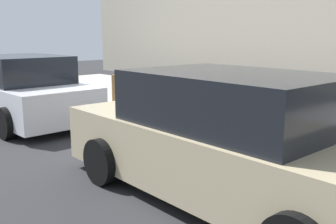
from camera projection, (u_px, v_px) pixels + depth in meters
ground_plane at (134, 122)px, 9.10m from camera, size 40.00×40.00×0.00m
sidewalk_curb at (205, 106)px, 10.77m from camera, size 18.00×5.00×0.14m
suitcase_maroon_0 at (279, 126)px, 6.98m from camera, size 0.50×0.21×0.79m
suitcase_teal_1 at (257, 118)px, 7.38m from camera, size 0.38×0.23×0.67m
suitcase_black_2 at (237, 116)px, 7.71m from camera, size 0.40×0.23×0.87m
suitcase_silver_3 at (219, 112)px, 8.08m from camera, size 0.42×0.22×0.64m
suitcase_red_4 at (202, 106)px, 8.39m from camera, size 0.39×0.27×0.76m
suitcase_navy_5 at (182, 106)px, 8.69m from camera, size 0.47×0.20×0.88m
suitcase_olive_6 at (170, 104)px, 9.19m from camera, size 0.51×0.24×0.57m
suitcase_maroon_7 at (154, 97)px, 9.51m from camera, size 0.40×0.22×0.94m
fire_hydrant at (136, 94)px, 9.93m from camera, size 0.39×0.21×0.73m
bollard_post at (114, 90)px, 10.37m from camera, size 0.12×0.12×0.82m
parked_car_beige_0 at (231, 141)px, 4.70m from camera, size 4.81×2.20×1.58m
parked_car_white_1 at (23, 91)px, 9.02m from camera, size 4.25×2.07×1.54m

